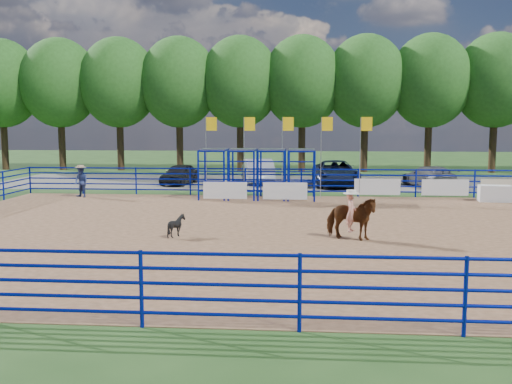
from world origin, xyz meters
TOP-DOWN VIEW (x-y plane):
  - ground at (0.00, 0.00)m, footprint 120.00×120.00m
  - arena_dirt at (0.00, 0.00)m, footprint 30.00×20.00m
  - gravel_strip at (0.00, 17.00)m, footprint 40.00×10.00m
  - announcer_table at (9.57, 8.54)m, footprint 1.59×0.85m
  - horse_and_rider at (1.66, -1.43)m, footprint 1.89×1.28m
  - calf at (-4.24, -1.38)m, footprint 0.86×0.81m
  - spectator_cowboy at (-11.52, 8.58)m, footprint 0.97×0.90m
  - car_a at (-7.75, 15.41)m, footprint 2.17×4.04m
  - car_b at (-2.86, 16.58)m, footprint 2.62×5.12m
  - car_c at (2.11, 15.31)m, footprint 2.88×5.76m
  - car_d at (7.77, 15.03)m, footprint 2.92×4.80m
  - perimeter_fence at (0.00, 0.00)m, footprint 30.10×20.10m
  - chute_assembly at (-1.90, 8.84)m, footprint 19.32×2.41m
  - treeline at (0.00, 26.00)m, footprint 56.40×6.40m

SIDE VIEW (x-z plane):
  - ground at x=0.00m, z-range 0.00..0.00m
  - gravel_strip at x=0.00m, z-range 0.00..0.01m
  - arena_dirt at x=0.00m, z-range 0.00..0.02m
  - calf at x=-4.24m, z-range 0.02..0.79m
  - announcer_table at x=9.57m, z-range 0.02..0.84m
  - car_d at x=7.77m, z-range 0.01..1.31m
  - car_a at x=-7.75m, z-range 0.01..1.32m
  - perimeter_fence at x=0.00m, z-range 0.00..1.50m
  - car_c at x=2.11m, z-range 0.01..1.58m
  - car_b at x=-2.86m, z-range 0.01..1.62m
  - horse_and_rider at x=1.66m, z-range -0.31..2.01m
  - spectator_cowboy at x=-11.52m, z-range 0.03..1.69m
  - chute_assembly at x=-1.90m, z-range -0.84..3.36m
  - treeline at x=0.00m, z-range 1.91..13.15m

